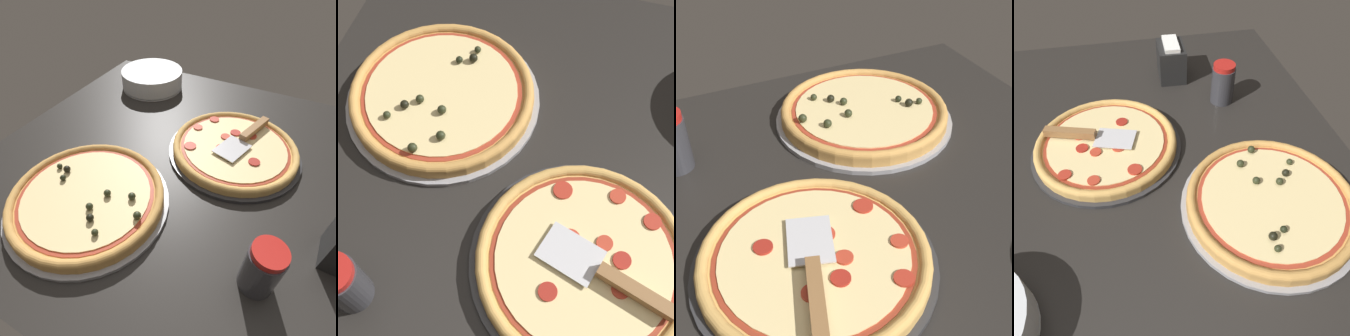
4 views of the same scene
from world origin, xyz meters
TOP-DOWN VIEW (x-y plane):
  - ground_plane at (0.00, 0.00)cm, footprint 127.10×105.68cm
  - pizza_pan_front at (-3.73, -9.32)cm, footprint 38.38×38.38cm
  - pizza_front at (-3.71, -9.33)cm, footprint 36.08×36.08cm
  - pizza_pan_back at (22.43, 25.02)cm, footprint 39.51×39.51cm
  - pizza_back at (22.40, 25.02)cm, footprint 37.14×37.14cm
  - serving_spatula at (-6.20, -15.53)cm, footprint 11.34×23.55cm
  - parmesan_shaker at (-18.79, 25.88)cm, footprint 6.80×6.80cm
  - napkin_holder at (-35.36, 13.43)cm, footprint 12.40×8.85cm

SIDE VIEW (x-z plane):
  - ground_plane at x=0.00cm, z-range -3.60..0.00cm
  - pizza_pan_front at x=-3.73cm, z-range 0.00..1.00cm
  - pizza_pan_back at x=22.43cm, z-range 0.00..1.00cm
  - pizza_front at x=-3.71cm, z-range 1.00..3.57cm
  - pizza_back at x=22.40cm, z-range 0.47..4.76cm
  - serving_spatula at x=-6.20cm, z-range 3.37..5.37cm
  - napkin_holder at x=-35.36cm, z-range -0.30..11.61cm
  - parmesan_shaker at x=-18.79cm, z-range -0.10..12.11cm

